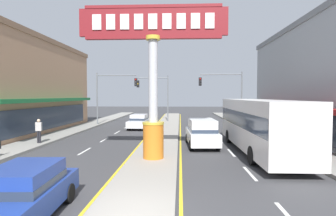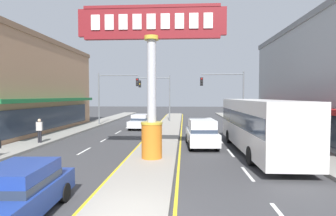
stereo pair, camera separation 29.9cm
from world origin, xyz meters
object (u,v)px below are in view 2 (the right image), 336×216
(traffic_light_right_side, at_px, (227,89))
(pedestrian_near_kerb, at_px, (40,129))
(bus_far_right_lane, at_px, (258,123))
(sedan_near_right_lane, at_px, (140,121))
(district_sign, at_px, (152,71))
(traffic_light_median_far, at_px, (158,91))
(sedan_near_left_lane, at_px, (17,192))
(suv_mid_left_lane, at_px, (202,132))
(traffic_light_left_side, at_px, (113,90))
(storefront_left, at_px, (9,86))

(traffic_light_right_side, relative_size, pedestrian_near_kerb, 3.65)
(traffic_light_right_side, relative_size, bus_far_right_lane, 0.55)
(sedan_near_right_lane, bearing_deg, pedestrian_near_kerb, -119.22)
(district_sign, bearing_deg, bus_far_right_lane, 19.87)
(traffic_light_median_far, relative_size, bus_far_right_lane, 0.55)
(sedan_near_left_lane, bearing_deg, suv_mid_left_lane, 62.38)
(traffic_light_left_side, relative_size, sedan_near_left_lane, 1.41)
(district_sign, bearing_deg, sedan_near_left_lane, -112.54)
(storefront_left, bearing_deg, traffic_light_right_side, 15.32)
(pedestrian_near_kerb, bearing_deg, traffic_light_right_side, 37.89)
(sedan_near_right_lane, relative_size, sedan_near_left_lane, 1.00)
(traffic_light_right_side, bearing_deg, traffic_light_median_far, 146.99)
(district_sign, distance_m, sedan_near_left_lane, 8.69)
(district_sign, xyz_separation_m, bus_far_right_lane, (6.24, 2.26, -2.95))
(traffic_light_median_far, xyz_separation_m, suv_mid_left_lane, (4.62, -16.83, -3.21))
(district_sign, height_order, storefront_left, storefront_left)
(sedan_near_right_lane, bearing_deg, district_sign, -78.06)
(sedan_near_right_lane, xyz_separation_m, pedestrian_near_kerb, (-5.55, -9.93, 0.35))
(traffic_light_right_side, relative_size, sedan_near_left_lane, 1.41)
(storefront_left, height_order, traffic_light_right_side, storefront_left)
(traffic_light_median_far, bearing_deg, sedan_near_left_lane, -92.59)
(traffic_light_left_side, distance_m, traffic_light_right_side, 13.09)
(sedan_near_left_lane, height_order, pedestrian_near_kerb, pedestrian_near_kerb)
(traffic_light_median_far, height_order, sedan_near_right_lane, traffic_light_median_far)
(district_sign, xyz_separation_m, sedan_near_right_lane, (-2.94, 13.90, -4.03))
(district_sign, height_order, bus_far_right_lane, district_sign)
(suv_mid_left_lane, bearing_deg, district_sign, -125.30)
(traffic_light_left_side, bearing_deg, suv_mid_left_lane, -52.59)
(district_sign, distance_m, traffic_light_right_side, 16.98)
(sedan_near_left_lane, relative_size, pedestrian_near_kerb, 2.58)
(traffic_light_left_side, bearing_deg, bus_far_right_lane, -48.23)
(sedan_near_left_lane, xyz_separation_m, pedestrian_near_kerb, (-5.55, 11.08, 0.35))
(bus_far_right_lane, bearing_deg, suv_mid_left_lane, 149.95)
(district_sign, xyz_separation_m, traffic_light_median_far, (-1.67, 21.00, -0.63))
(traffic_light_left_side, bearing_deg, storefront_left, -140.55)
(traffic_light_left_side, distance_m, bus_far_right_lane, 19.32)
(traffic_light_left_side, distance_m, sedan_near_left_lane, 24.18)
(traffic_light_left_side, distance_m, sedan_near_right_lane, 5.65)
(district_sign, bearing_deg, pedestrian_near_kerb, 154.93)
(storefront_left, relative_size, traffic_light_left_side, 3.18)
(traffic_light_median_far, bearing_deg, traffic_light_right_side, -33.01)
(sedan_near_right_lane, distance_m, bus_far_right_lane, 14.87)
(bus_far_right_lane, height_order, sedan_near_left_lane, bus_far_right_lane)
(traffic_light_right_side, bearing_deg, district_sign, -112.63)
(bus_far_right_lane, xyz_separation_m, suv_mid_left_lane, (-3.30, 1.91, -0.88))
(traffic_light_median_far, relative_size, sedan_near_left_lane, 1.41)
(traffic_light_left_side, relative_size, bus_far_right_lane, 0.55)
(district_sign, height_order, sedan_near_right_lane, district_sign)
(suv_mid_left_lane, height_order, pedestrian_near_kerb, suv_mid_left_lane)
(sedan_near_right_lane, bearing_deg, suv_mid_left_lane, -58.84)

